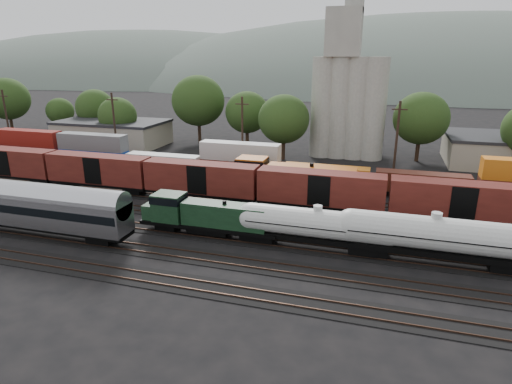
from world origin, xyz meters
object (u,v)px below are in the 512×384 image
(tank_car_a, at_px, (317,225))
(orange_locomotive, at_px, (287,177))
(grain_silo, at_px, (347,96))
(passenger_coach, at_px, (24,204))
(green_locomotive, at_px, (201,215))

(tank_car_a, distance_m, orange_locomotive, 16.31)
(orange_locomotive, distance_m, grain_silo, 27.83)
(tank_car_a, distance_m, grain_silo, 41.93)
(passenger_coach, distance_m, grain_silo, 54.90)
(tank_car_a, bearing_deg, orange_locomotive, 113.12)
(orange_locomotive, bearing_deg, tank_car_a, -66.88)
(grain_silo, bearing_deg, orange_locomotive, -101.10)
(orange_locomotive, xyz_separation_m, grain_silo, (5.10, 26.00, 8.52))
(green_locomotive, height_order, orange_locomotive, orange_locomotive)
(passenger_coach, bearing_deg, green_locomotive, 15.54)
(passenger_coach, bearing_deg, grain_silo, 57.84)
(green_locomotive, bearing_deg, grain_silo, 75.07)
(grain_silo, bearing_deg, tank_car_a, -88.18)
(passenger_coach, distance_m, orange_locomotive, 31.11)
(tank_car_a, bearing_deg, grain_silo, 91.82)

